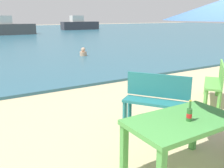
% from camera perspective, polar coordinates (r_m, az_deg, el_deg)
% --- Properties ---
extents(picnic_table_green, '(1.40, 0.80, 0.76)m').
position_cam_1_polar(picnic_table_green, '(3.30, 15.57, -9.38)').
color(picnic_table_green, '#4C9E47').
rests_on(picnic_table_green, ground_plane).
extents(beer_bottle_amber, '(0.07, 0.07, 0.26)m').
position_cam_1_polar(beer_bottle_amber, '(3.19, 17.09, -6.43)').
color(beer_bottle_amber, '#2D662D').
rests_on(beer_bottle_amber, picnic_table_green).
extents(bench_teal_center, '(0.99, 1.19, 0.95)m').
position_cam_1_polar(bench_teal_center, '(4.76, 10.05, -2.83)').
color(bench_teal_center, '#237275').
rests_on(bench_teal_center, ground_plane).
extents(bench_green_left, '(1.16, 1.03, 0.95)m').
position_cam_1_polar(bench_green_left, '(6.39, 22.57, 0.84)').
color(bench_green_left, '#60B24C').
rests_on(bench_green_left, ground_plane).
extents(swimmer_person, '(0.34, 0.34, 0.41)m').
position_cam_1_polar(swimmer_person, '(12.67, -6.52, 7.07)').
color(swimmer_person, tan).
rests_on(swimmer_person, sea_water).
extents(boat_tanker, '(5.42, 1.48, 1.97)m').
position_cam_1_polar(boat_tanker, '(29.32, -22.54, 11.64)').
color(boat_tanker, '#4C4C4C').
rests_on(boat_tanker, sea_water).
extents(boat_barge, '(5.50, 1.50, 2.00)m').
position_cam_1_polar(boat_barge, '(38.13, -7.35, 13.20)').
color(boat_barge, '#38383F').
rests_on(boat_barge, sea_water).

